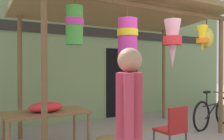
# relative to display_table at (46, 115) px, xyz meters

# --- Properties ---
(shop_facade) EXTENTS (10.57, 0.29, 3.92)m
(shop_facade) POSITION_rel_display_table_xyz_m (1.97, 2.02, 1.33)
(shop_facade) COLOR #7A9360
(shop_facade) RESTS_ON ground_plane
(market_stall_canopy) EXTENTS (4.40, 2.31, 2.82)m
(market_stall_canopy) POSITION_rel_display_table_xyz_m (1.74, -0.06, 1.83)
(market_stall_canopy) COLOR brown
(market_stall_canopy) RESTS_ON ground_plane
(display_table) EXTENTS (1.39, 0.75, 0.69)m
(display_table) POSITION_rel_display_table_xyz_m (0.00, 0.00, 0.00)
(display_table) COLOR brown
(display_table) RESTS_ON ground_plane
(flower_heap_on_table) EXTENTS (0.59, 0.41, 0.17)m
(flower_heap_on_table) POSITION_rel_display_table_xyz_m (-0.00, -0.04, 0.15)
(flower_heap_on_table) COLOR red
(flower_heap_on_table) RESTS_ON display_table
(folding_chair) EXTENTS (0.40, 0.40, 0.84)m
(folding_chair) POSITION_rel_display_table_xyz_m (1.65, -1.36, -0.13)
(folding_chair) COLOR #AD1E1E
(folding_chair) RESTS_ON ground_plane
(parked_bicycle) EXTENTS (1.73, 0.46, 0.92)m
(parked_bicycle) POSITION_rel_display_table_xyz_m (3.95, -0.37, -0.28)
(parked_bicycle) COLOR black
(parked_bicycle) RESTS_ON ground_plane
(customer_foreground) EXTENTS (0.42, 0.49, 1.64)m
(customer_foreground) POSITION_rel_display_table_xyz_m (0.09, -2.38, 0.34)
(customer_foreground) COLOR #4C8E7A
(customer_foreground) RESTS_ON ground_plane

